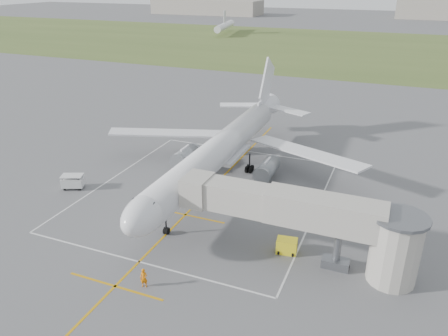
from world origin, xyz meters
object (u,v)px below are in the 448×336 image
at_px(ramp_worker_nose, 144,278).
at_px(ramp_worker_wing, 197,165).
at_px(jet_bridge, 316,220).
at_px(baggage_cart, 73,182).
at_px(airliner, 221,149).
at_px(gpu_unit, 287,246).

height_order(ramp_worker_nose, ramp_worker_wing, ramp_worker_nose).
bearing_deg(jet_bridge, ramp_worker_wing, 142.11).
height_order(jet_bridge, baggage_cart, jet_bridge).
height_order(airliner, baggage_cart, airliner).
bearing_deg(jet_bridge, gpu_unit, 167.50).
distance_m(airliner, baggage_cart, 19.99).
height_order(jet_bridge, ramp_worker_wing, jet_bridge).
bearing_deg(gpu_unit, airliner, 126.25).
height_order(gpu_unit, baggage_cart, baggage_cart).
height_order(airliner, jet_bridge, airliner).
relative_size(gpu_unit, ramp_worker_nose, 1.17).
xyz_separation_m(airliner, ramp_worker_nose, (2.50, -23.75, -3.45)).
distance_m(ramp_worker_nose, ramp_worker_wing, 25.96).
distance_m(baggage_cart, ramp_worker_nose, 23.71).
bearing_deg(ramp_worker_wing, gpu_unit, 166.49).
bearing_deg(ramp_worker_wing, ramp_worker_nose, 132.50).
relative_size(airliner, gpu_unit, 21.26).
height_order(gpu_unit, ramp_worker_nose, ramp_worker_nose).
bearing_deg(ramp_worker_wing, airliner, -169.67).
xyz_separation_m(airliner, baggage_cart, (-16.90, -10.12, -3.42)).
bearing_deg(ramp_worker_nose, baggage_cart, 129.96).
bearing_deg(airliner, ramp_worker_nose, -83.99).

